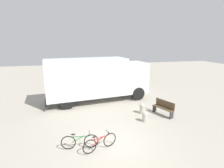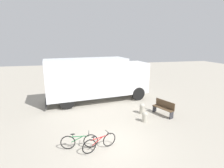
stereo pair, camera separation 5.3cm
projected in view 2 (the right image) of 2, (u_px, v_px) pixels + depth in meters
The scene contains 7 objects.
ground_plane at pixel (113, 145), 8.20m from camera, with size 60.00×60.00×0.00m, color #A8A091.
delivery_truck at pixel (97, 78), 13.79m from camera, with size 8.33×3.21×3.44m.
park_bench at pixel (164, 107), 11.39m from camera, with size 0.93×1.53×0.97m.
bicycle_near at pixel (79, 141), 7.84m from camera, with size 1.67×0.44×0.75m.
bicycle_middle at pixel (99, 143), 7.74m from camera, with size 1.59×0.66×0.75m.
bollard_near_bench at pixel (145, 116), 10.47m from camera, with size 0.33×0.33×0.63m.
bollard_far_bench at pixel (142, 108), 11.67m from camera, with size 0.35×0.35×0.70m.
Camera 2 is at (-1.65, -7.10, 4.72)m, focal length 28.00 mm.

